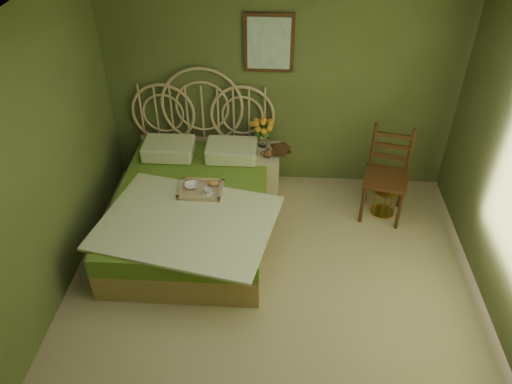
# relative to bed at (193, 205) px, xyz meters

# --- Properties ---
(floor) EXTENTS (4.50, 4.50, 0.00)m
(floor) POSITION_rel_bed_xyz_m (0.91, -1.20, -0.32)
(floor) COLOR tan
(floor) RESTS_ON ground
(ceiling) EXTENTS (4.50, 4.50, 0.00)m
(ceiling) POSITION_rel_bed_xyz_m (0.91, -1.20, 2.28)
(ceiling) COLOR silver
(ceiling) RESTS_ON wall_back
(wall_back) EXTENTS (4.00, 0.00, 4.00)m
(wall_back) POSITION_rel_bed_xyz_m (0.91, 1.05, 0.98)
(wall_back) COLOR #586334
(wall_back) RESTS_ON floor
(wall_left) EXTENTS (0.00, 4.50, 4.50)m
(wall_left) POSITION_rel_bed_xyz_m (-1.09, -1.20, 0.98)
(wall_left) COLOR #586334
(wall_left) RESTS_ON floor
(wall_art) EXTENTS (0.54, 0.04, 0.64)m
(wall_art) POSITION_rel_bed_xyz_m (0.76, 1.03, 1.43)
(wall_art) COLOR #331F0E
(wall_art) RESTS_ON wall_back
(bed) EXTENTS (1.86, 2.35, 1.46)m
(bed) POSITION_rel_bed_xyz_m (0.00, 0.00, 0.00)
(bed) COLOR tan
(bed) RESTS_ON floor
(nightstand) EXTENTS (0.51, 0.51, 0.99)m
(nightstand) POSITION_rel_bed_xyz_m (0.67, 0.77, 0.04)
(nightstand) COLOR beige
(nightstand) RESTS_ON floor
(chair) EXTENTS (0.56, 0.56, 1.05)m
(chair) POSITION_rel_bed_xyz_m (2.10, 0.46, 0.27)
(chair) COLOR #331F0E
(chair) RESTS_ON floor
(birdcage) EXTENTS (0.27, 0.27, 0.41)m
(birdcage) POSITION_rel_bed_xyz_m (2.14, 0.41, -0.12)
(birdcage) COLOR #B08538
(birdcage) RESTS_ON floor
(book_lower) EXTENTS (0.25, 0.29, 0.02)m
(book_lower) POSITION_rel_bed_xyz_m (0.84, 0.77, 0.25)
(book_lower) COLOR #381E0F
(book_lower) RESTS_ON nightstand
(book_upper) EXTENTS (0.26, 0.29, 0.02)m
(book_upper) POSITION_rel_bed_xyz_m (0.84, 0.77, 0.27)
(book_upper) COLOR #472819
(book_upper) RESTS_ON nightstand
(cereal_bowl) EXTENTS (0.19, 0.19, 0.04)m
(cereal_bowl) POSITION_rel_bed_xyz_m (0.01, 0.01, 0.26)
(cereal_bowl) COLOR white
(cereal_bowl) RESTS_ON bed
(coffee_cup) EXTENTS (0.09, 0.09, 0.07)m
(coffee_cup) POSITION_rel_bed_xyz_m (0.19, -0.10, 0.28)
(coffee_cup) COLOR white
(coffee_cup) RESTS_ON bed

